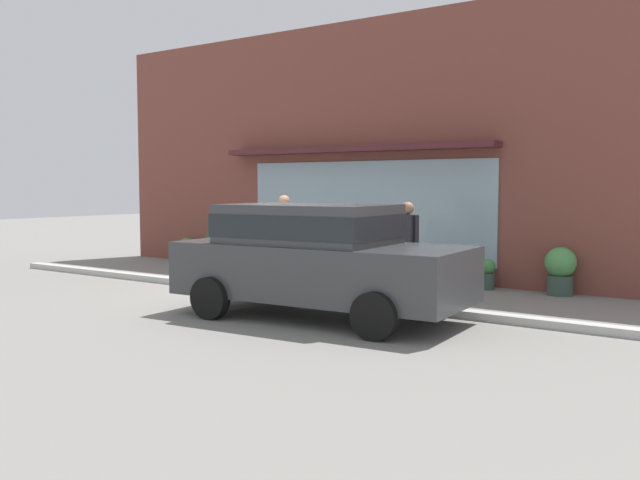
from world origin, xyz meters
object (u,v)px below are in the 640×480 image
object	(u,v)px
fire_hydrant	(251,260)
potted_plant_trailing_edge	(560,269)
pedestrian_passerby	(407,240)
potted_plant_window_center	(305,255)
potted_plant_corner_tall	(409,268)
parked_car_dark_gray	(316,254)
potted_plant_window_left	(355,256)
potted_plant_window_right	(187,250)
pedestrian_with_handbag	(284,231)
potted_plant_by_entrance	(488,273)
potted_plant_doorstep	(220,245)

from	to	relation	value
fire_hydrant	potted_plant_trailing_edge	bearing A→B (deg)	15.43
pedestrian_passerby	potted_plant_window_center	distance (m)	3.90
potted_plant_corner_tall	parked_car_dark_gray	bearing A→B (deg)	-82.55
potted_plant_window_left	potted_plant_window_right	bearing A→B (deg)	179.59
potted_plant_window_left	pedestrian_with_handbag	bearing A→B (deg)	-120.02
potted_plant_window_center	potted_plant_window_left	world-z (taller)	potted_plant_window_left
potted_plant_window_center	potted_plant_by_entrance	bearing A→B (deg)	-2.74
fire_hydrant	potted_plant_doorstep	distance (m)	2.54
pedestrian_with_handbag	potted_plant_window_right	xyz separation A→B (m)	(-4.28, 1.44, -0.71)
potted_plant_window_right	potted_plant_window_left	distance (m)	5.09
potted_plant_window_right	potted_plant_corner_tall	bearing A→B (deg)	-2.17
parked_car_dark_gray	potted_plant_window_left	world-z (taller)	parked_car_dark_gray
pedestrian_with_handbag	potted_plant_window_left	world-z (taller)	pedestrian_with_handbag
parked_car_dark_gray	potted_plant_by_entrance	distance (m)	4.29
parked_car_dark_gray	potted_plant_by_entrance	bearing A→B (deg)	72.05
pedestrian_passerby	potted_plant_doorstep	bearing A→B (deg)	2.79
potted_plant_window_left	potted_plant_corner_tall	bearing A→B (deg)	-8.56
pedestrian_passerby	fire_hydrant	bearing A→B (deg)	16.77
potted_plant_corner_tall	potted_plant_trailing_edge	xyz separation A→B (m)	(2.88, 0.28, 0.15)
pedestrian_with_handbag	parked_car_dark_gray	size ratio (longest dim) A/B	0.40
parked_car_dark_gray	potted_plant_window_center	distance (m)	5.52
potted_plant_corner_tall	potted_plant_window_center	world-z (taller)	potted_plant_window_center
potted_plant_window_right	potted_plant_window_left	bearing A→B (deg)	-0.41
potted_plant_corner_tall	potted_plant_trailing_edge	distance (m)	2.90
pedestrian_passerby	potted_plant_corner_tall	world-z (taller)	pedestrian_passerby
potted_plant_window_right	potted_plant_trailing_edge	world-z (taller)	potted_plant_trailing_edge
parked_car_dark_gray	potted_plant_by_entrance	size ratio (longest dim) A/B	7.67
potted_plant_corner_tall	potted_plant_trailing_edge	bearing A→B (deg)	5.64
pedestrian_with_handbag	potted_plant_doorstep	size ratio (longest dim) A/B	1.83
parked_car_dark_gray	potted_plant_by_entrance	xyz separation A→B (m)	(1.05, 4.11, -0.64)
parked_car_dark_gray	potted_plant_corner_tall	world-z (taller)	parked_car_dark_gray
parked_car_dark_gray	pedestrian_with_handbag	bearing A→B (deg)	131.30
pedestrian_passerby	potted_plant_window_left	bearing A→B (deg)	-20.60
fire_hydrant	potted_plant_by_entrance	size ratio (longest dim) A/B	1.49
potted_plant_window_right	potted_plant_by_entrance	xyz separation A→B (m)	(8.04, -0.05, -0.02)
pedestrian_passerby	potted_plant_trailing_edge	bearing A→B (deg)	-130.89
fire_hydrant	pedestrian_with_handbag	distance (m)	0.99
fire_hydrant	potted_plant_corner_tall	world-z (taller)	fire_hydrant
pedestrian_with_handbag	potted_plant_doorstep	xyz separation A→B (m)	(-2.92, 1.23, -0.51)
potted_plant_window_left	potted_plant_window_center	bearing A→B (deg)	172.23
pedestrian_passerby	potted_plant_corner_tall	size ratio (longest dim) A/B	2.84
potted_plant_corner_tall	potted_plant_doorstep	size ratio (longest dim) A/B	0.61
parked_car_dark_gray	potted_plant_trailing_edge	bearing A→B (deg)	56.94
pedestrian_passerby	potted_plant_trailing_edge	xyz separation A→B (m)	(2.27, 1.52, -0.52)
fire_hydrant	potted_plant_corner_tall	distance (m)	3.26
potted_plant_corner_tall	potted_plant_window_center	distance (m)	2.90
fire_hydrant	potted_plant_trailing_edge	size ratio (longest dim) A/B	0.99
pedestrian_with_handbag	potted_plant_by_entrance	size ratio (longest dim) A/B	3.04
fire_hydrant	potted_plant_window_center	xyz separation A→B (m)	(0.10, 1.74, -0.03)
parked_car_dark_gray	potted_plant_corner_tall	bearing A→B (deg)	93.81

